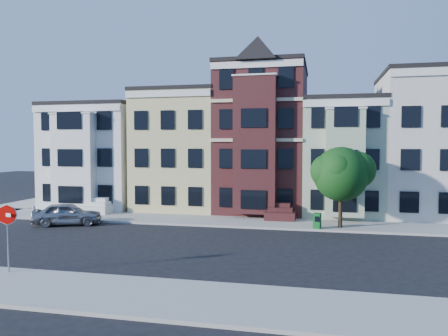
% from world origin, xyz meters
% --- Properties ---
extents(ground, '(120.00, 120.00, 0.00)m').
position_xyz_m(ground, '(0.00, 0.00, 0.00)').
color(ground, black).
extents(far_sidewalk, '(60.00, 4.00, 0.15)m').
position_xyz_m(far_sidewalk, '(0.00, 8.00, 0.07)').
color(far_sidewalk, '#9E9B93').
rests_on(far_sidewalk, ground).
extents(near_sidewalk, '(60.00, 4.00, 0.15)m').
position_xyz_m(near_sidewalk, '(0.00, -8.00, 0.07)').
color(near_sidewalk, '#9E9B93').
rests_on(near_sidewalk, ground).
extents(house_white, '(8.00, 9.00, 9.00)m').
position_xyz_m(house_white, '(-15.00, 14.50, 4.50)').
color(house_white, silver).
rests_on(house_white, ground).
extents(house_yellow, '(7.00, 9.00, 10.00)m').
position_xyz_m(house_yellow, '(-7.00, 14.50, 5.00)').
color(house_yellow, '#D1C583').
rests_on(house_yellow, ground).
extents(house_brown, '(7.00, 9.00, 12.00)m').
position_xyz_m(house_brown, '(0.00, 14.50, 6.00)').
color(house_brown, '#3C1818').
rests_on(house_brown, ground).
extents(house_green, '(6.00, 9.00, 9.00)m').
position_xyz_m(house_green, '(6.50, 14.50, 4.50)').
color(house_green, '#A0B193').
rests_on(house_green, ground).
extents(house_cream, '(8.00, 9.00, 11.00)m').
position_xyz_m(house_cream, '(13.50, 14.50, 5.50)').
color(house_cream, beige).
rests_on(house_cream, ground).
extents(street_tree, '(7.46, 7.46, 6.62)m').
position_xyz_m(street_tree, '(6.13, 6.96, 3.46)').
color(street_tree, '#154F14').
rests_on(street_tree, far_sidewalk).
extents(parked_car, '(5.01, 3.44, 1.58)m').
position_xyz_m(parked_car, '(-12.53, 4.60, 0.79)').
color(parked_car, gray).
rests_on(parked_car, ground).
extents(newspaper_box, '(0.55, 0.52, 1.01)m').
position_xyz_m(newspaper_box, '(4.64, 6.30, 0.66)').
color(newspaper_box, '#0A561D').
rests_on(newspaper_box, far_sidewalk).
extents(fire_hydrant, '(0.30, 0.30, 0.67)m').
position_xyz_m(fire_hydrant, '(-16.55, 6.42, 0.48)').
color(fire_hydrant, beige).
rests_on(fire_hydrant, far_sidewalk).
extents(stop_sign, '(0.91, 0.33, 3.31)m').
position_xyz_m(stop_sign, '(-8.29, -6.59, 1.80)').
color(stop_sign, '#B40400').
rests_on(stop_sign, near_sidewalk).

